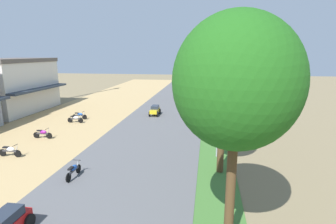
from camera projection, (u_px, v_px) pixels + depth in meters
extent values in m
cube|color=silver|center=(14.00, 87.00, 34.27)|extent=(6.26, 10.62, 6.40)
cube|color=#2D3847|center=(40.00, 89.00, 33.76)|extent=(1.20, 10.62, 0.25)
cube|color=#59514C|center=(11.00, 60.00, 33.52)|extent=(6.46, 10.82, 0.50)
cylinder|color=black|center=(18.00, 154.00, 19.29)|extent=(0.56, 0.06, 0.56)
cylinder|color=black|center=(2.00, 153.00, 19.47)|extent=(0.56, 0.06, 0.56)
cube|color=#333338|center=(10.00, 151.00, 19.34)|extent=(1.12, 0.12, 0.12)
ellipsoid|color=silver|center=(10.00, 149.00, 19.30)|extent=(0.64, 0.28, 0.32)
cube|color=black|center=(6.00, 147.00, 19.32)|extent=(0.44, 0.20, 0.10)
cylinder|color=#A5A8AD|center=(16.00, 150.00, 19.24)|extent=(0.26, 0.05, 0.68)
cylinder|color=black|center=(15.00, 145.00, 19.17)|extent=(0.04, 0.54, 0.04)
cylinder|color=black|center=(49.00, 136.00, 23.46)|extent=(0.56, 0.06, 0.56)
cylinder|color=black|center=(36.00, 135.00, 23.64)|extent=(0.56, 0.06, 0.56)
cube|color=#333338|center=(43.00, 134.00, 23.51)|extent=(1.12, 0.12, 0.12)
ellipsoid|color=#8C1E8C|center=(43.00, 132.00, 23.47)|extent=(0.64, 0.28, 0.32)
cube|color=black|center=(39.00, 131.00, 23.50)|extent=(0.44, 0.20, 0.10)
cylinder|color=#A5A8AD|center=(48.00, 133.00, 23.41)|extent=(0.26, 0.05, 0.68)
cylinder|color=black|center=(47.00, 129.00, 23.34)|extent=(0.04, 0.54, 0.04)
cylinder|color=black|center=(81.00, 121.00, 28.76)|extent=(0.56, 0.06, 0.56)
cylinder|color=black|center=(70.00, 120.00, 28.94)|extent=(0.56, 0.06, 0.56)
cube|color=#333338|center=(75.00, 119.00, 28.81)|extent=(1.12, 0.12, 0.12)
ellipsoid|color=silver|center=(76.00, 118.00, 28.77)|extent=(0.64, 0.28, 0.32)
cube|color=black|center=(73.00, 116.00, 28.80)|extent=(0.44, 0.20, 0.10)
cylinder|color=#A5A8AD|center=(80.00, 118.00, 28.71)|extent=(0.26, 0.05, 0.68)
cylinder|color=black|center=(79.00, 115.00, 28.64)|extent=(0.04, 0.54, 0.04)
cylinder|color=black|center=(85.00, 117.00, 30.33)|extent=(0.56, 0.06, 0.56)
cylinder|color=black|center=(75.00, 117.00, 30.51)|extent=(0.56, 0.06, 0.56)
cube|color=#333338|center=(79.00, 115.00, 30.38)|extent=(1.12, 0.12, 0.12)
ellipsoid|color=#1E4CA5|center=(80.00, 114.00, 30.34)|extent=(0.64, 0.28, 0.32)
cube|color=black|center=(77.00, 113.00, 30.36)|extent=(0.44, 0.20, 0.10)
cylinder|color=#A5A8AD|center=(84.00, 115.00, 30.28)|extent=(0.26, 0.05, 0.68)
cylinder|color=black|center=(83.00, 112.00, 30.20)|extent=(0.04, 0.54, 0.04)
cylinder|color=#4C351E|center=(231.00, 186.00, 9.92)|extent=(0.37, 0.37, 5.19)
ellipsoid|color=#1D5617|center=(237.00, 82.00, 9.06)|extent=(4.48, 4.48, 4.82)
cylinder|color=#4C351E|center=(221.00, 134.00, 16.49)|extent=(0.43, 0.43, 5.03)
ellipsoid|color=#225E21|center=(224.00, 77.00, 15.71)|extent=(3.25, 3.25, 3.89)
cylinder|color=#4C351E|center=(214.00, 98.00, 25.52)|extent=(0.36, 0.36, 6.37)
ellipsoid|color=#1F5525|center=(216.00, 51.00, 24.54)|extent=(4.40, 4.40, 4.70)
cylinder|color=#4C351E|center=(212.00, 90.00, 38.38)|extent=(0.29, 0.29, 4.53)
ellipsoid|color=#1D5C1D|center=(213.00, 66.00, 37.64)|extent=(4.41, 4.41, 4.11)
cylinder|color=#4C351E|center=(212.00, 81.00, 49.83)|extent=(0.31, 0.31, 4.76)
ellipsoid|color=#1F591B|center=(212.00, 62.00, 49.07)|extent=(4.43, 4.43, 4.08)
cylinder|color=gray|center=(219.00, 110.00, 18.76)|extent=(0.16, 0.16, 7.03)
cylinder|color=gray|center=(210.00, 62.00, 18.12)|extent=(1.40, 0.08, 0.08)
ellipsoid|color=silver|center=(200.00, 63.00, 18.24)|extent=(0.36, 0.20, 0.14)
cylinder|color=gray|center=(231.00, 62.00, 17.92)|extent=(1.40, 0.08, 0.08)
ellipsoid|color=silver|center=(242.00, 63.00, 17.83)|extent=(0.36, 0.20, 0.14)
cylinder|color=gray|center=(215.00, 85.00, 32.31)|extent=(0.16, 0.16, 7.29)
cylinder|color=gray|center=(210.00, 56.00, 31.65)|extent=(1.40, 0.08, 0.08)
ellipsoid|color=silver|center=(204.00, 57.00, 31.77)|extent=(0.36, 0.20, 0.14)
cylinder|color=gray|center=(222.00, 56.00, 31.45)|extent=(1.40, 0.08, 0.08)
ellipsoid|color=silver|center=(228.00, 57.00, 31.36)|extent=(0.36, 0.20, 0.14)
cylinder|color=gray|center=(213.00, 78.00, 41.40)|extent=(0.16, 0.16, 7.47)
cylinder|color=gray|center=(210.00, 54.00, 40.72)|extent=(1.40, 0.08, 0.08)
ellipsoid|color=silver|center=(205.00, 55.00, 40.83)|extent=(0.36, 0.20, 0.14)
cylinder|color=gray|center=(219.00, 54.00, 40.51)|extent=(1.40, 0.08, 0.08)
ellipsoid|color=silver|center=(223.00, 55.00, 40.43)|extent=(0.36, 0.20, 0.14)
cylinder|color=gray|center=(212.00, 69.00, 55.90)|extent=(0.16, 0.16, 8.30)
cylinder|color=gray|center=(209.00, 50.00, 55.13)|extent=(1.40, 0.08, 0.08)
ellipsoid|color=silver|center=(206.00, 50.00, 55.24)|extent=(0.36, 0.20, 0.14)
cylinder|color=gray|center=(216.00, 50.00, 54.92)|extent=(1.40, 0.08, 0.08)
ellipsoid|color=silver|center=(220.00, 50.00, 54.83)|extent=(0.36, 0.20, 0.14)
cylinder|color=brown|center=(240.00, 76.00, 30.62)|extent=(0.20, 0.20, 9.89)
cube|color=#473323|center=(243.00, 36.00, 29.65)|extent=(1.80, 0.10, 0.10)
cylinder|color=brown|center=(241.00, 85.00, 23.57)|extent=(0.20, 0.20, 9.56)
cube|color=#473323|center=(244.00, 35.00, 22.64)|extent=(1.80, 0.10, 0.10)
cube|color=#232B38|center=(5.00, 216.00, 10.66)|extent=(0.81, 1.30, 0.40)
cylinder|color=black|center=(9.00, 219.00, 11.56)|extent=(0.11, 0.64, 0.64)
cylinder|color=black|center=(30.00, 221.00, 11.42)|extent=(0.11, 0.64, 0.64)
cube|color=gold|center=(155.00, 111.00, 32.27)|extent=(0.88, 2.25, 0.44)
cube|color=#232B38|center=(155.00, 107.00, 32.28)|extent=(0.81, 1.30, 0.40)
cylinder|color=black|center=(152.00, 111.00, 33.18)|extent=(0.11, 0.64, 0.64)
cylinder|color=black|center=(160.00, 111.00, 33.04)|extent=(0.11, 0.64, 0.64)
cylinder|color=black|center=(150.00, 114.00, 31.62)|extent=(0.11, 0.64, 0.64)
cylinder|color=black|center=(158.00, 114.00, 31.47)|extent=(0.11, 0.64, 0.64)
cube|color=navy|center=(186.00, 93.00, 44.94)|extent=(0.95, 2.40, 0.95)
cube|color=#232B38|center=(186.00, 89.00, 44.70)|extent=(0.87, 2.00, 0.35)
cylinder|color=black|center=(188.00, 97.00, 44.14)|extent=(0.12, 0.68, 0.68)
cylinder|color=black|center=(182.00, 96.00, 44.30)|extent=(0.12, 0.68, 0.68)
cylinder|color=black|center=(189.00, 95.00, 45.81)|extent=(0.12, 0.68, 0.68)
cylinder|color=black|center=(183.00, 95.00, 45.96)|extent=(0.12, 0.68, 0.68)
cylinder|color=black|center=(78.00, 169.00, 16.72)|extent=(0.06, 0.56, 0.56)
cylinder|color=black|center=(68.00, 178.00, 15.52)|extent=(0.06, 0.56, 0.56)
cube|color=#333338|center=(73.00, 170.00, 16.08)|extent=(0.12, 1.12, 0.12)
ellipsoid|color=#1E4CA5|center=(74.00, 168.00, 16.13)|extent=(0.28, 0.64, 0.32)
cube|color=black|center=(71.00, 168.00, 15.75)|extent=(0.20, 0.44, 0.10)
cylinder|color=#A5A8AD|center=(78.00, 165.00, 16.60)|extent=(0.05, 0.26, 0.68)
cylinder|color=black|center=(77.00, 160.00, 16.46)|extent=(0.54, 0.04, 0.04)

